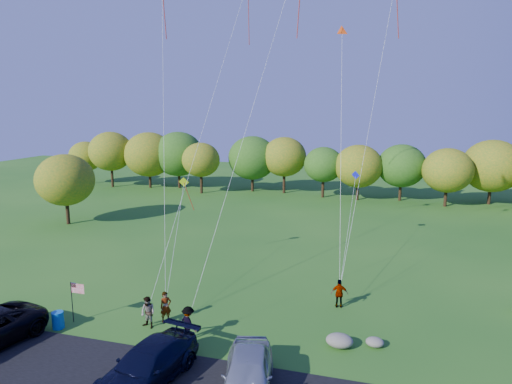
{
  "coord_description": "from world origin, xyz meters",
  "views": [
    {
      "loc": [
        8.02,
        -18.97,
        11.55
      ],
      "look_at": [
        0.83,
        6.0,
        6.61
      ],
      "focal_mm": 32.0,
      "sensor_mm": 36.0,
      "label": 1
    }
  ],
  "objects_px": {
    "flyer_b": "(148,312)",
    "minivan_navy": "(147,365)",
    "flyer_a": "(166,307)",
    "flyer_d": "(339,294)",
    "flyer_c": "(188,323)",
    "minivan_silver": "(248,374)",
    "trash_barrel": "(58,320)"
  },
  "relations": [
    {
      "from": "flyer_a",
      "to": "minivan_navy",
      "type": "bearing_deg",
      "value": -115.13
    },
    {
      "from": "flyer_a",
      "to": "trash_barrel",
      "type": "relative_size",
      "value": 1.89
    },
    {
      "from": "flyer_d",
      "to": "minivan_silver",
      "type": "bearing_deg",
      "value": 64.65
    },
    {
      "from": "minivan_silver",
      "to": "flyer_d",
      "type": "bearing_deg",
      "value": 60.82
    },
    {
      "from": "flyer_c",
      "to": "minivan_navy",
      "type": "bearing_deg",
      "value": 116.6
    },
    {
      "from": "minivan_silver",
      "to": "flyer_d",
      "type": "distance_m",
      "value": 9.65
    },
    {
      "from": "trash_barrel",
      "to": "flyer_a",
      "type": "bearing_deg",
      "value": 23.71
    },
    {
      "from": "trash_barrel",
      "to": "flyer_c",
      "type": "bearing_deg",
      "value": 6.81
    },
    {
      "from": "flyer_d",
      "to": "trash_barrel",
      "type": "relative_size",
      "value": 1.87
    },
    {
      "from": "flyer_b",
      "to": "flyer_d",
      "type": "bearing_deg",
      "value": 44.68
    },
    {
      "from": "flyer_d",
      "to": "trash_barrel",
      "type": "height_order",
      "value": "flyer_d"
    },
    {
      "from": "minivan_navy",
      "to": "flyer_b",
      "type": "distance_m",
      "value": 5.1
    },
    {
      "from": "minivan_navy",
      "to": "flyer_b",
      "type": "relative_size",
      "value": 3.23
    },
    {
      "from": "flyer_a",
      "to": "flyer_d",
      "type": "relative_size",
      "value": 1.01
    },
    {
      "from": "minivan_navy",
      "to": "trash_barrel",
      "type": "bearing_deg",
      "value": 165.8
    },
    {
      "from": "flyer_a",
      "to": "flyer_c",
      "type": "xyz_separation_m",
      "value": [
        1.96,
        -1.4,
        0.01
      ]
    },
    {
      "from": "minivan_silver",
      "to": "flyer_b",
      "type": "height_order",
      "value": "minivan_silver"
    },
    {
      "from": "minivan_navy",
      "to": "flyer_a",
      "type": "relative_size",
      "value": 3.23
    },
    {
      "from": "flyer_c",
      "to": "flyer_d",
      "type": "bearing_deg",
      "value": -112.14
    },
    {
      "from": "flyer_a",
      "to": "flyer_d",
      "type": "distance_m",
      "value": 9.89
    },
    {
      "from": "flyer_b",
      "to": "trash_barrel",
      "type": "xyz_separation_m",
      "value": [
        -4.54,
        -1.37,
        -0.4
      ]
    },
    {
      "from": "minivan_silver",
      "to": "flyer_b",
      "type": "bearing_deg",
      "value": 136.6
    },
    {
      "from": "flyer_c",
      "to": "trash_barrel",
      "type": "relative_size",
      "value": 1.91
    },
    {
      "from": "trash_barrel",
      "to": "minivan_silver",
      "type": "bearing_deg",
      "value": -13.0
    },
    {
      "from": "flyer_a",
      "to": "flyer_d",
      "type": "xyz_separation_m",
      "value": [
        8.85,
        4.41,
        -0.01
      ]
    },
    {
      "from": "minivan_silver",
      "to": "flyer_a",
      "type": "relative_size",
      "value": 2.93
    },
    {
      "from": "minivan_silver",
      "to": "trash_barrel",
      "type": "distance_m",
      "value": 11.56
    },
    {
      "from": "flyer_a",
      "to": "flyer_c",
      "type": "relative_size",
      "value": 0.99
    },
    {
      "from": "flyer_c",
      "to": "trash_barrel",
      "type": "distance_m",
      "value": 7.14
    },
    {
      "from": "minivan_silver",
      "to": "trash_barrel",
      "type": "bearing_deg",
      "value": 154.18
    },
    {
      "from": "flyer_b",
      "to": "minivan_navy",
      "type": "bearing_deg",
      "value": -45.69
    },
    {
      "from": "minivan_navy",
      "to": "flyer_a",
      "type": "distance_m",
      "value": 5.67
    }
  ]
}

